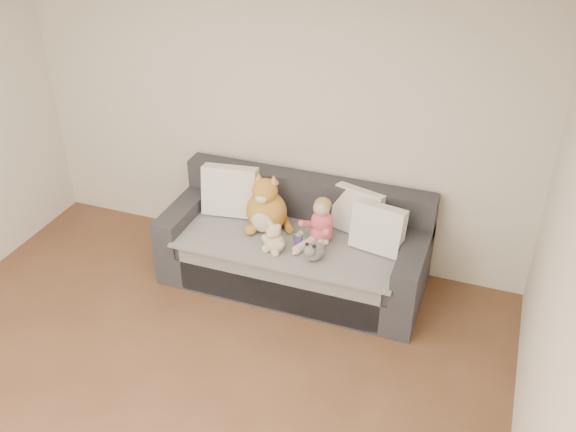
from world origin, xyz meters
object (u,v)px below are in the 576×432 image
(toddler, at_px, (320,225))
(sippy_cup, at_px, (299,238))
(teddy_bear, at_px, (274,240))
(plush_cat, at_px, (266,209))
(sofa, at_px, (296,249))

(toddler, height_order, sippy_cup, toddler)
(toddler, xyz_separation_m, teddy_bear, (-0.30, -0.25, -0.06))
(plush_cat, height_order, sippy_cup, plush_cat)
(sofa, height_order, toddler, toddler)
(plush_cat, bearing_deg, sippy_cup, -24.20)
(sofa, relative_size, teddy_bear, 8.00)
(toddler, relative_size, plush_cat, 0.77)
(plush_cat, bearing_deg, sofa, 2.37)
(sippy_cup, bearing_deg, teddy_bear, -134.54)
(plush_cat, distance_m, teddy_bear, 0.36)
(plush_cat, distance_m, sippy_cup, 0.39)
(sofa, relative_size, sippy_cup, 17.17)
(teddy_bear, bearing_deg, plush_cat, 138.34)
(sofa, bearing_deg, toddler, -16.30)
(toddler, bearing_deg, plush_cat, -172.79)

